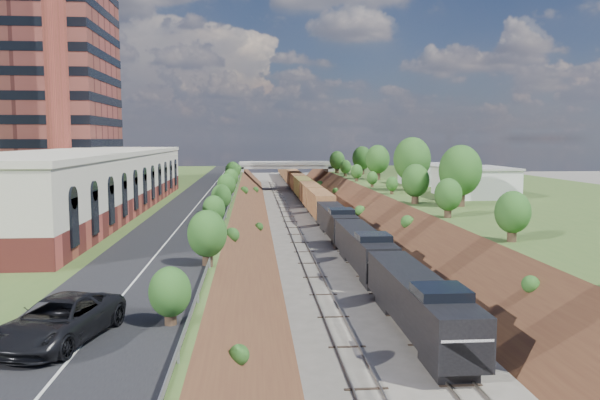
# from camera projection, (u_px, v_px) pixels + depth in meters

# --- Properties ---
(ground) EXTENTS (400.00, 400.00, 0.00)m
(ground) POSITION_uv_depth(u_px,v_px,m) (411.00, 384.00, 31.99)
(ground) COLOR #6B665B
(ground) RESTS_ON ground
(platform_left) EXTENTS (44.00, 180.00, 5.00)m
(platform_left) POSITION_uv_depth(u_px,v_px,m) (91.00, 211.00, 88.54)
(platform_left) COLOR #415F27
(platform_left) RESTS_ON ground
(platform_right) EXTENTS (44.00, 180.00, 5.00)m
(platform_right) POSITION_uv_depth(u_px,v_px,m) (512.00, 207.00, 93.87)
(platform_right) COLOR #415F27
(platform_right) RESTS_ON ground
(embankment_left) EXTENTS (10.00, 180.00, 10.00)m
(embankment_left) POSITION_uv_depth(u_px,v_px,m) (237.00, 225.00, 90.58)
(embankment_left) COLOR brown
(embankment_left) RESTS_ON ground
(embankment_right) EXTENTS (10.00, 180.00, 10.00)m
(embankment_right) POSITION_uv_depth(u_px,v_px,m) (377.00, 224.00, 92.35)
(embankment_right) COLOR brown
(embankment_right) RESTS_ON ground
(rail_left_track) EXTENTS (1.58, 180.00, 0.18)m
(rail_left_track) POSITION_uv_depth(u_px,v_px,m) (291.00, 224.00, 91.25)
(rail_left_track) COLOR gray
(rail_left_track) RESTS_ON ground
(rail_right_track) EXTENTS (1.58, 180.00, 0.18)m
(rail_right_track) POSITION_uv_depth(u_px,v_px,m) (324.00, 224.00, 91.67)
(rail_right_track) COLOR gray
(rail_right_track) RESTS_ON ground
(road) EXTENTS (8.00, 180.00, 0.10)m
(road) POSITION_uv_depth(u_px,v_px,m) (208.00, 193.00, 89.69)
(road) COLOR black
(road) RESTS_ON platform_left
(guardrail) EXTENTS (0.10, 171.00, 0.70)m
(guardrail) POSITION_uv_depth(u_px,v_px,m) (234.00, 190.00, 89.77)
(guardrail) COLOR #99999E
(guardrail) RESTS_ON platform_left
(commercial_building) EXTENTS (14.30, 62.30, 7.00)m
(commercial_building) POSITION_uv_depth(u_px,v_px,m) (82.00, 181.00, 66.51)
(commercial_building) COLOR brown
(commercial_building) RESTS_ON platform_left
(highrise_tower) EXTENTS (22.00, 22.00, 53.90)m
(highrise_tower) POSITION_uv_depth(u_px,v_px,m) (36.00, 20.00, 96.37)
(highrise_tower) COLOR brown
(highrise_tower) RESTS_ON platform_left
(smokestack) EXTENTS (3.20, 3.20, 40.00)m
(smokestack) POSITION_uv_depth(u_px,v_px,m) (56.00, 55.00, 81.98)
(smokestack) COLOR brown
(smokestack) RESTS_ON platform_left
(overpass) EXTENTS (24.50, 8.30, 7.40)m
(overpass) POSITION_uv_depth(u_px,v_px,m) (285.00, 171.00, 152.41)
(overpass) COLOR gray
(overpass) RESTS_ON ground
(white_building_near) EXTENTS (9.00, 12.00, 4.00)m
(white_building_near) POSITION_uv_depth(u_px,v_px,m) (474.00, 183.00, 84.70)
(white_building_near) COLOR silver
(white_building_near) RESTS_ON platform_right
(white_building_far) EXTENTS (8.00, 10.00, 3.60)m
(white_building_far) POSITION_uv_depth(u_px,v_px,m) (426.00, 175.00, 106.49)
(white_building_far) COLOR silver
(white_building_far) RESTS_ON platform_right
(tree_right_large) EXTENTS (5.25, 5.25, 7.61)m
(tree_right_large) POSITION_uv_depth(u_px,v_px,m) (460.00, 171.00, 72.03)
(tree_right_large) COLOR #473323
(tree_right_large) RESTS_ON platform_right
(tree_left_crest) EXTENTS (2.45, 2.45, 3.55)m
(tree_left_crest) POSITION_uv_depth(u_px,v_px,m) (215.00, 213.00, 50.13)
(tree_left_crest) COLOR #473323
(tree_left_crest) RESTS_ON platform_left
(freight_train) EXTENTS (3.12, 191.74, 4.64)m
(freight_train) POSITION_uv_depth(u_px,v_px,m) (303.00, 187.00, 128.79)
(freight_train) COLOR black
(freight_train) RESTS_ON ground
(suv) EXTENTS (4.50, 7.04, 1.81)m
(suv) POSITION_uv_depth(u_px,v_px,m) (60.00, 320.00, 23.76)
(suv) COLOR black
(suv) RESTS_ON road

